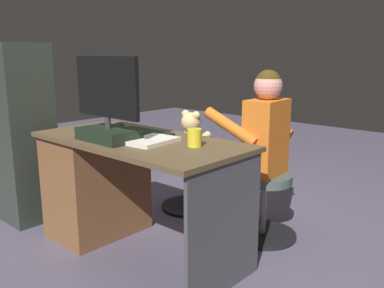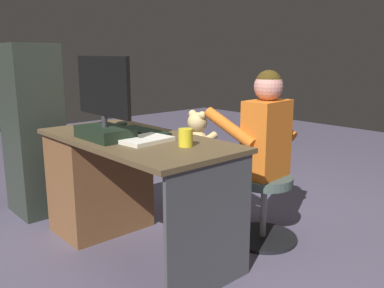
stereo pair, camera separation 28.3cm
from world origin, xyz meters
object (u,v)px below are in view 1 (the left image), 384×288
monitor (108,113)px  computer_mouse (118,125)px  teddy_bear (192,135)px  tv_remote (92,132)px  person (257,140)px  office_chair_teddy (191,178)px  desk (106,181)px  visitor_chair (264,201)px  keyboard (145,132)px  cup (195,138)px

monitor → computer_mouse: 0.47m
monitor → teddy_bear: size_ratio=1.53×
tv_remote → person: bearing=-106.9°
computer_mouse → teddy_bear: (-0.11, -0.66, -0.15)m
office_chair_teddy → desk: bearing=84.8°
tv_remote → person: person is taller
person → visitor_chair: bearing=174.9°
computer_mouse → monitor: bearing=134.8°
keyboard → cup: (-0.50, 0.06, 0.04)m
desk → monitor: size_ratio=2.52×
monitor → desk: bearing=-30.2°
office_chair_teddy → person: 0.80m
keyboard → teddy_bear: teddy_bear is taller
office_chair_teddy → teddy_bear: size_ratio=1.36×
keyboard → cup: cup is taller
cup → teddy_bear: (0.69, -0.74, -0.19)m
tv_remote → office_chair_teddy: 1.03m
tv_remote → visitor_chair: tv_remote is taller
keyboard → office_chair_teddy: 0.86m
keyboard → office_chair_teddy: keyboard is taller
cup → office_chair_teddy: 1.15m
tv_remote → teddy_bear: (-0.06, -0.91, -0.14)m
office_chair_teddy → visitor_chair: 0.75m
teddy_bear → person: bearing=173.8°
cup → visitor_chair: size_ratio=0.21×
desk → cup: 0.87m
keyboard → teddy_bear: size_ratio=1.15×
desk → visitor_chair: 1.11m
computer_mouse → office_chair_teddy: bearing=-99.9°
computer_mouse → tv_remote: size_ratio=0.64×
keyboard → computer_mouse: size_ratio=4.38×
visitor_chair → monitor: bearing=58.4°
desk → teddy_bear: teddy_bear is taller
desk → keyboard: bearing=-154.1°
monitor → cup: (-0.49, -0.23, -0.12)m
teddy_bear → office_chair_teddy: bearing=90.0°
cup → teddy_bear: 1.03m
visitor_chair → teddy_bear: bearing=-6.1°
person → cup: bearing=91.9°
tv_remote → keyboard: bearing=-114.3°
computer_mouse → person: 0.98m
teddy_bear → desk: bearing=84.9°
visitor_chair → person: size_ratio=0.41×
cup → office_chair_teddy: (0.69, -0.73, -0.55)m
teddy_bear → person: person is taller
office_chair_teddy → computer_mouse: bearing=80.1°
desk → monitor: 0.61m
keyboard → computer_mouse: computer_mouse is taller
office_chair_teddy → teddy_bear: 0.37m
tv_remote → person: size_ratio=0.13×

